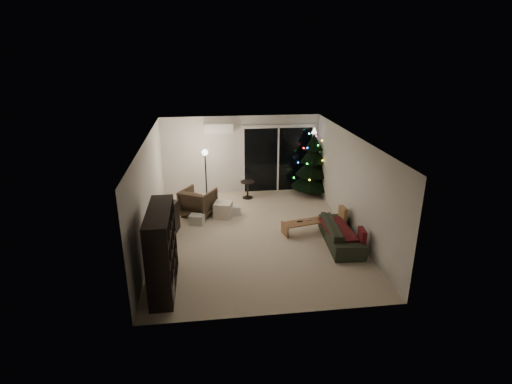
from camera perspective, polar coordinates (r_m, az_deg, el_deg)
room at (r=11.30m, az=1.02°, el=1.99°), size 6.50×7.51×2.60m
bookshelf at (r=8.02m, az=-14.77°, el=-8.12°), size 0.68×1.71×1.67m
media_cabinet at (r=10.21m, az=-13.11°, el=-4.36°), size 0.75×1.33×0.79m
stereo at (r=10.03m, az=-13.32°, el=-1.87°), size 0.40×0.47×0.17m
armchair at (r=11.38m, az=-8.27°, el=-1.44°), size 1.15×1.16×0.78m
ottoman at (r=11.25m, az=-4.70°, el=-2.52°), size 0.59×0.59×0.43m
cardboard_box_a at (r=10.91m, az=-8.44°, el=-3.90°), size 0.44×0.38×0.27m
cardboard_box_b at (r=11.40m, az=-3.21°, el=-2.65°), size 0.37×0.29×0.25m
side_table at (r=12.58m, az=-1.21°, el=0.35°), size 0.53×0.53×0.55m
floor_lamp at (r=11.93m, az=-7.15°, el=1.89°), size 0.27×0.27×1.66m
sofa at (r=9.93m, az=12.08°, el=-5.78°), size 0.87×1.92×0.55m
sofa_throw at (r=9.84m, az=11.58°, el=-5.19°), size 0.58×1.35×0.04m
cushion_a at (r=10.47m, az=12.33°, el=-3.06°), size 0.14×0.37×0.36m
cushion_b at (r=9.37m, az=14.91°, el=-6.15°), size 0.13×0.37×0.36m
coffee_table at (r=10.29m, az=7.05°, el=-5.10°), size 1.18×0.63×0.35m
remote_a at (r=10.17m, az=6.27°, el=-4.21°), size 0.14×0.04×0.02m
remote_b at (r=10.28m, az=7.57°, el=-4.01°), size 0.14×0.08×0.02m
christmas_tree at (r=12.81m, az=8.13°, el=4.32°), size 1.78×1.78×2.17m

